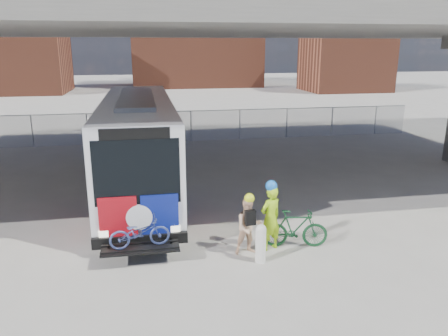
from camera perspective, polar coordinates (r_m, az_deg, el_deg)
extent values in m
plane|color=#9E9991|center=(14.97, -3.05, -5.98)|extent=(160.00, 160.00, 0.00)
cube|color=silver|center=(17.48, -11.09, 3.57)|extent=(2.55, 12.00, 3.20)
cube|color=black|center=(17.86, -11.19, 5.90)|extent=(2.61, 11.00, 1.28)
cube|color=black|center=(11.61, -11.32, -0.52)|extent=(2.24, 0.12, 1.76)
cube|color=black|center=(11.37, -11.59, 4.45)|extent=(1.78, 0.12, 0.30)
cube|color=black|center=(12.16, -10.86, -9.21)|extent=(2.55, 0.20, 0.30)
cube|color=maroon|center=(11.96, -13.66, -6.43)|extent=(1.00, 0.08, 1.20)
cube|color=navy|center=(11.93, -8.36, -6.18)|extent=(1.00, 0.08, 1.20)
cylinder|color=silver|center=(11.91, -11.01, -6.35)|extent=(0.70, 0.06, 0.70)
cube|color=gray|center=(17.22, -11.38, 9.01)|extent=(1.28, 7.20, 0.14)
cube|color=black|center=(11.71, -10.86, -10.22)|extent=(2.00, 0.70, 0.06)
cylinder|color=black|center=(13.73, -15.71, -6.36)|extent=(0.30, 1.00, 1.00)
cylinder|color=black|center=(13.69, -6.00, -5.91)|extent=(0.30, 1.00, 1.00)
cylinder|color=black|center=(21.94, -13.86, 1.93)|extent=(0.30, 1.00, 1.00)
cylinder|color=black|center=(21.91, -7.82, 2.23)|extent=(0.30, 1.00, 1.00)
cube|color=maroon|center=(14.05, -16.35, -2.44)|extent=(0.06, 2.60, 1.70)
cube|color=navy|center=(15.57, -15.80, -0.66)|extent=(0.06, 1.40, 1.70)
cube|color=maroon|center=(14.00, -5.68, -1.94)|extent=(0.06, 2.60, 1.70)
cube|color=navy|center=(15.53, -6.19, -0.19)|extent=(0.06, 1.40, 1.70)
imported|color=#3F4E8B|center=(11.53, -10.97, -8.26)|extent=(1.60, 0.73, 0.81)
cube|color=#605E59|center=(17.96, -5.14, 19.51)|extent=(40.00, 16.00, 1.50)
cylinder|color=gray|center=(26.97, -23.76, 4.41)|extent=(0.06, 0.06, 1.80)
cylinder|color=gray|center=(26.33, -15.25, 4.94)|extent=(0.06, 0.06, 1.80)
cylinder|color=gray|center=(26.29, -6.50, 5.37)|extent=(0.06, 0.06, 1.80)
cylinder|color=gray|center=(26.85, 2.08, 5.67)|extent=(0.06, 0.06, 1.80)
cylinder|color=gray|center=(27.98, 10.15, 5.84)|extent=(0.06, 0.06, 1.80)
cylinder|color=gray|center=(29.61, 17.46, 5.90)|extent=(0.06, 0.06, 1.80)
plane|color=gray|center=(26.29, -6.50, 5.37)|extent=(30.00, 0.00, 30.00)
cube|color=gray|center=(26.14, -6.56, 7.36)|extent=(30.00, 0.05, 0.04)
cube|color=brown|center=(61.04, -26.66, 13.47)|extent=(14.00, 10.00, 10.00)
cube|color=brown|center=(66.28, -3.87, 15.91)|extent=(18.00, 12.00, 12.00)
cube|color=brown|center=(59.68, 15.57, 13.53)|extent=(10.00, 8.00, 8.00)
cylinder|color=white|center=(11.63, 4.81, -10.09)|extent=(0.28, 0.28, 0.92)
sphere|color=white|center=(11.44, 4.86, -8.01)|extent=(0.28, 0.28, 0.28)
imported|color=#ADE818|center=(12.19, 6.08, -6.54)|extent=(0.79, 0.67, 1.84)
sphere|color=blue|center=(11.88, 6.21, -2.34)|extent=(0.32, 0.32, 0.32)
imported|color=#DDB18E|center=(11.93, 3.27, -7.64)|extent=(0.83, 0.68, 1.58)
sphere|color=#E8FF1A|center=(11.64, 3.33, -3.97)|extent=(0.27, 0.27, 0.27)
cube|color=black|center=(11.62, 3.45, -6.48)|extent=(0.30, 0.19, 0.40)
imported|color=#154323|center=(12.55, 9.28, -7.82)|extent=(1.90, 0.87, 1.10)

